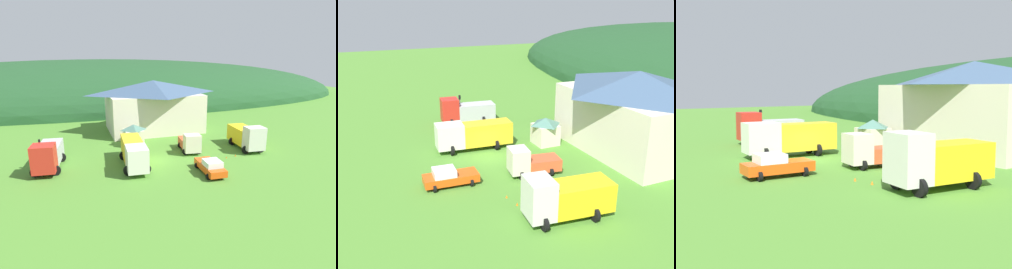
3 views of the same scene
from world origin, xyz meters
TOP-DOWN VIEW (x-y plane):
  - ground_plane at (0.00, 0.00)m, footprint 200.00×200.00m
  - depot_building at (3.73, 15.39)m, footprint 16.67×11.82m
  - play_shed_cream at (-1.55, 7.30)m, footprint 2.85×2.71m
  - crane_truck_red at (-12.68, 1.30)m, footprint 3.62×7.26m
  - heavy_rig_striped at (-3.25, -0.92)m, footprint 3.42×8.44m
  - light_truck_cream at (5.04, 1.89)m, footprint 3.01×5.12m
  - flatbed_truck_yellow at (13.09, 0.72)m, footprint 3.67×6.94m
  - service_pickup_orange at (4.29, -5.67)m, footprint 2.53×4.95m
  - traffic_light_west at (-13.34, 0.85)m, footprint 0.20×0.32m
  - traffic_cone_near_pickup at (8.46, -1.96)m, footprint 0.36×0.36m
  - traffic_cone_mid_row at (9.95, -1.69)m, footprint 0.36×0.36m

SIDE VIEW (x-z plane):
  - ground_plane at x=0.00m, z-range 0.00..0.00m
  - traffic_cone_near_pickup at x=8.46m, z-range -0.24..0.24m
  - traffic_cone_mid_row at x=9.95m, z-range -0.25..0.25m
  - service_pickup_orange at x=4.29m, z-range 0.00..1.66m
  - light_truck_cream at x=5.04m, z-range -0.06..2.62m
  - play_shed_cream at x=-1.55m, z-range 0.05..3.14m
  - crane_truck_red at x=-12.68m, z-range 0.00..3.52m
  - heavy_rig_striped at x=-3.25m, z-range 0.20..3.36m
  - flatbed_truck_yellow at x=13.09m, z-range 0.02..3.60m
  - traffic_light_west at x=-13.34m, z-range 0.45..4.19m
  - depot_building at x=3.73m, z-range 0.13..8.80m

